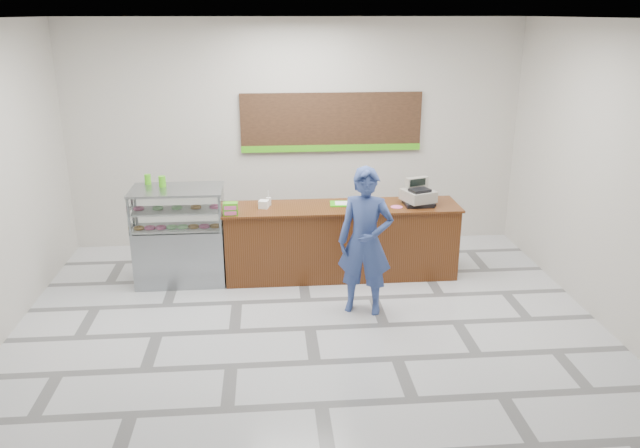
{
  "coord_description": "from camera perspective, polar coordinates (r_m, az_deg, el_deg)",
  "views": [
    {
      "loc": [
        -0.45,
        -6.59,
        3.56
      ],
      "look_at": [
        0.2,
        0.9,
        1.0
      ],
      "focal_mm": 35.0,
      "sensor_mm": 36.0,
      "label": 1
    }
  ],
  "objects": [
    {
      "name": "back_wall",
      "position": [
        9.77,
        -2.22,
        8.13
      ],
      "size": [
        7.0,
        0.0,
        7.0
      ],
      "primitive_type": "plane",
      "rotation": [
        1.57,
        0.0,
        0.0
      ],
      "color": "beige",
      "rests_on": "floor"
    },
    {
      "name": "green_cup_right",
      "position": [
        8.65,
        -14.23,
        3.79
      ],
      "size": [
        0.09,
        0.09,
        0.15
      ],
      "primitive_type": "cylinder",
      "color": "#47B217",
      "rests_on": "display_case"
    },
    {
      "name": "serving_tray",
      "position": [
        8.65,
        2.12,
        1.87
      ],
      "size": [
        0.37,
        0.28,
        0.02
      ],
      "rotation": [
        0.0,
        0.0,
        -0.07
      ],
      "color": "#39D211",
      "rests_on": "sales_counter"
    },
    {
      "name": "napkin_box",
      "position": [
        8.51,
        -5.16,
        1.82
      ],
      "size": [
        0.15,
        0.15,
        0.11
      ],
      "primitive_type": "cube",
      "rotation": [
        0.0,
        0.0,
        -0.27
      ],
      "color": "white",
      "rests_on": "sales_counter"
    },
    {
      "name": "card_terminal",
      "position": [
        8.74,
        10.19,
        1.8
      ],
      "size": [
        0.09,
        0.15,
        0.04
      ],
      "primitive_type": "cube",
      "rotation": [
        0.0,
        0.0,
        0.15
      ],
      "color": "black",
      "rests_on": "sales_counter"
    },
    {
      "name": "menu_board",
      "position": [
        9.74,
        1.05,
        9.2
      ],
      "size": [
        2.8,
        0.06,
        0.9
      ],
      "color": "black",
      "rests_on": "back_wall"
    },
    {
      "name": "display_case",
      "position": [
        8.72,
        -12.68,
        -0.97
      ],
      "size": [
        1.22,
        0.72,
        1.33
      ],
      "color": "gray",
      "rests_on": "floor"
    },
    {
      "name": "cash_register",
      "position": [
        8.71,
        8.95,
        2.63
      ],
      "size": [
        0.49,
        0.5,
        0.36
      ],
      "rotation": [
        0.0,
        0.0,
        0.35
      ],
      "color": "black",
      "rests_on": "sales_counter"
    },
    {
      "name": "promo_box",
      "position": [
        8.26,
        -8.18,
        1.39
      ],
      "size": [
        0.19,
        0.13,
        0.17
      ],
      "primitive_type": "cube",
      "rotation": [
        0.0,
        0.0,
        0.0
      ],
      "color": "#47B217",
      "rests_on": "sales_counter"
    },
    {
      "name": "sales_counter",
      "position": [
        8.75,
        1.94,
        -1.55
      ],
      "size": [
        3.26,
        0.76,
        1.03
      ],
      "color": "#592D15",
      "rests_on": "floor"
    },
    {
      "name": "floor",
      "position": [
        7.51,
        -0.92,
        -9.51
      ],
      "size": [
        7.0,
        7.0,
        0.0
      ],
      "primitive_type": "plane",
      "color": "silver",
      "rests_on": "ground"
    },
    {
      "name": "donut_decal",
      "position": [
        8.6,
        7.02,
        1.57
      ],
      "size": [
        0.17,
        0.17,
        0.0
      ],
      "primitive_type": "cylinder",
      "color": "#D9548F",
      "rests_on": "sales_counter"
    },
    {
      "name": "customer",
      "position": [
        7.59,
        4.16,
        -1.61
      ],
      "size": [
        0.77,
        0.62,
        1.84
      ],
      "primitive_type": "imported",
      "rotation": [
        0.0,
        0.0,
        -0.3
      ],
      "color": "navy",
      "rests_on": "floor"
    },
    {
      "name": "straw_cup",
      "position": [
        8.63,
        -4.73,
        2.07
      ],
      "size": [
        0.07,
        0.07,
        0.11
      ],
      "primitive_type": "cylinder",
      "color": "silver",
      "rests_on": "sales_counter"
    },
    {
      "name": "green_cup_left",
      "position": [
        8.84,
        -15.48,
        3.96
      ],
      "size": [
        0.09,
        0.09,
        0.14
      ],
      "primitive_type": "cylinder",
      "color": "#47B217",
      "rests_on": "display_case"
    },
    {
      "name": "ceiling",
      "position": [
        6.61,
        -1.09,
        18.29
      ],
      "size": [
        7.0,
        7.0,
        0.0
      ],
      "primitive_type": "plane",
      "rotation": [
        3.14,
        0.0,
        0.0
      ],
      "color": "silver",
      "rests_on": "back_wall"
    }
  ]
}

